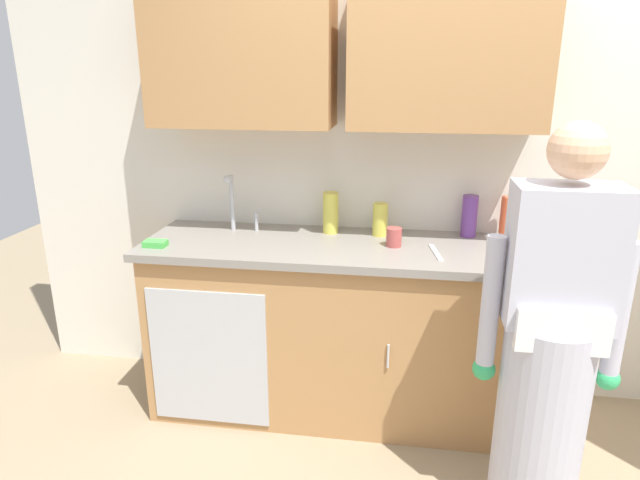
% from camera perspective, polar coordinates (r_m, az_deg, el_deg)
% --- Properties ---
extents(kitchen_wall_with_uppers, '(4.80, 0.44, 2.70)m').
position_cam_1_polar(kitchen_wall_with_uppers, '(2.93, 10.74, 11.10)').
color(kitchen_wall_with_uppers, silver).
rests_on(kitchen_wall_with_uppers, ground).
extents(counter_cabinet, '(1.90, 0.62, 0.90)m').
position_cam_1_polar(counter_cabinet, '(2.96, 1.59, -9.41)').
color(counter_cabinet, '#B27F4C').
rests_on(counter_cabinet, ground).
extents(countertop, '(1.96, 0.66, 0.04)m').
position_cam_1_polar(countertop, '(2.78, 1.74, -0.71)').
color(countertop, gray).
rests_on(countertop, counter_cabinet).
extents(sink, '(0.50, 0.36, 0.35)m').
position_cam_1_polar(sink, '(2.89, -9.06, -0.04)').
color(sink, '#B7BABF').
rests_on(sink, counter_cabinet).
extents(person_at_sink, '(0.55, 0.34, 1.62)m').
position_cam_1_polar(person_at_sink, '(2.33, 22.54, -12.05)').
color(person_at_sink, white).
rests_on(person_at_sink, ground).
extents(bottle_water_short, '(0.08, 0.08, 0.22)m').
position_cam_1_polar(bottle_water_short, '(2.95, 15.25, 2.41)').
color(bottle_water_short, '#66388C').
rests_on(bottle_water_short, countertop).
extents(bottle_soap, '(0.08, 0.08, 0.17)m').
position_cam_1_polar(bottle_soap, '(2.89, 6.26, 2.13)').
color(bottle_soap, '#D8D14C').
rests_on(bottle_soap, countertop).
extents(bottle_cleaner_spray, '(0.08, 0.08, 0.22)m').
position_cam_1_polar(bottle_cleaner_spray, '(2.97, 18.90, 2.19)').
color(bottle_cleaner_spray, '#E05933').
rests_on(bottle_cleaner_spray, countertop).
extents(bottle_dish_liquid, '(0.08, 0.08, 0.22)m').
position_cam_1_polar(bottle_dish_liquid, '(2.92, 1.11, 2.86)').
color(bottle_dish_liquid, '#D8D14C').
rests_on(bottle_dish_liquid, countertop).
extents(cup_by_sink, '(0.08, 0.08, 0.09)m').
position_cam_1_polar(cup_by_sink, '(2.73, 7.69, 0.30)').
color(cup_by_sink, '#B24C47').
rests_on(cup_by_sink, countertop).
extents(knife_on_counter, '(0.06, 0.24, 0.01)m').
position_cam_1_polar(knife_on_counter, '(2.68, 11.92, -1.26)').
color(knife_on_counter, silver).
rests_on(knife_on_counter, countertop).
extents(sponge, '(0.11, 0.07, 0.03)m').
position_cam_1_polar(sponge, '(2.83, -16.73, -0.36)').
color(sponge, '#4CBF4C').
rests_on(sponge, countertop).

